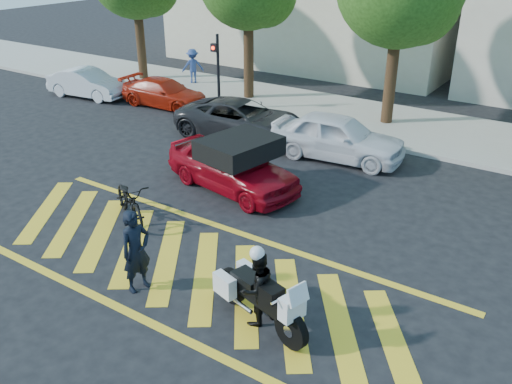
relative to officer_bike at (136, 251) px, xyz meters
The scene contains 14 objects.
ground 1.52m from the officer_bike, 74.69° to the left, with size 90.00×90.00×0.00m, color black.
sidewalk 13.20m from the officer_bike, 88.61° to the left, with size 60.00×5.00×0.15m, color #9E998E.
crosswalk 1.51m from the officer_bike, 76.46° to the left, with size 12.33×4.00×0.01m.
signal_pole 12.58m from the officer_bike, 119.53° to the left, with size 0.28×0.43×3.20m.
officer_bike is the anchor object (origin of this frame).
bicycle 3.18m from the officer_bike, 138.40° to the left, with size 0.73×2.10×1.10m, color black.
police_motorcycle 2.75m from the officer_bike, ahead, with size 2.45×1.15×1.11m.
officer_moto 2.72m from the officer_bike, ahead, with size 0.75×0.59×1.55m, color black.
red_convertible 5.29m from the officer_bike, 103.93° to the left, with size 1.74×4.34×1.48m, color maroon.
parked_far_left 15.77m from the officer_bike, 142.88° to the left, with size 1.35×3.88×1.28m, color #B5B7BD.
parked_left 13.52m from the officer_bike, 129.90° to the left, with size 1.63×4.01×1.16m, color #A51A0A.
parked_mid_left 9.69m from the officer_bike, 112.12° to the left, with size 2.24×4.86×1.35m, color black.
parked_mid_right 8.97m from the officer_bike, 88.59° to the left, with size 1.79×4.44×1.51m, color silver.
pedestrian_left 16.99m from the officer_bike, 125.69° to the left, with size 1.05×0.61×1.63m, color #32498A.
Camera 1 is at (6.98, -7.71, 6.79)m, focal length 38.00 mm.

